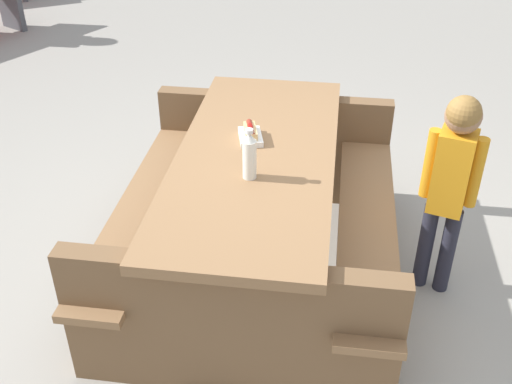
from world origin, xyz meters
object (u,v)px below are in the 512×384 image
hotdog_tray (250,134)px  child_in_coat (452,173)px  soda_bottle (250,156)px  picnic_table (256,205)px

hotdog_tray → child_in_coat: 0.98m
soda_bottle → child_in_coat: bearing=-62.5°
picnic_table → child_in_coat: size_ratio=1.88×
soda_bottle → hotdog_tray: 0.36m
picnic_table → child_in_coat: bearing=-75.9°
picnic_table → child_in_coat: 0.96m
hotdog_tray → child_in_coat: bearing=-83.6°
child_in_coat → soda_bottle: bearing=117.5°
picnic_table → soda_bottle: size_ratio=8.50×
picnic_table → child_in_coat: (0.23, -0.90, 0.26)m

